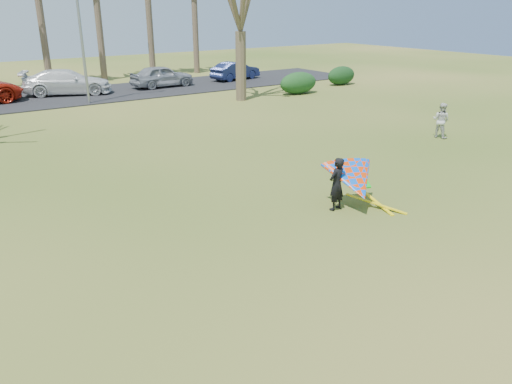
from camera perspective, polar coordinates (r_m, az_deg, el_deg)
ground at (r=11.29m, az=5.85°, el=-8.18°), size 100.00×100.00×0.00m
parking_strip at (r=33.53m, az=-23.36°, el=9.69°), size 46.00×7.00×0.06m
streetlight at (r=30.72m, az=-19.20°, el=17.75°), size 2.28×0.18×8.00m
hedge_near at (r=33.06m, az=4.86°, el=12.31°), size 2.79×1.26×1.39m
hedge_far at (r=37.32m, az=9.73°, el=12.98°), size 2.38×1.12×1.32m
car_3 at (r=34.51m, az=-20.78°, el=11.67°), size 5.79×3.89×1.56m
car_4 at (r=36.05m, az=-10.71°, el=12.89°), size 4.43×1.96×1.48m
car_5 at (r=39.08m, az=-2.38°, el=13.68°), size 4.23×2.19×1.33m
pedestrian_a at (r=23.11m, az=20.38°, el=7.68°), size 0.71×0.83×1.51m
kite_flyer at (r=14.11m, az=11.08°, el=1.27°), size 2.13×2.39×2.02m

